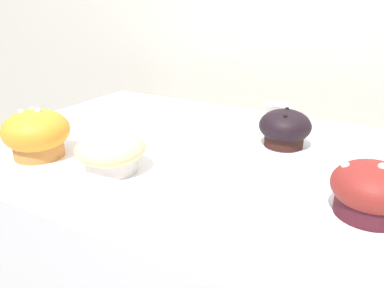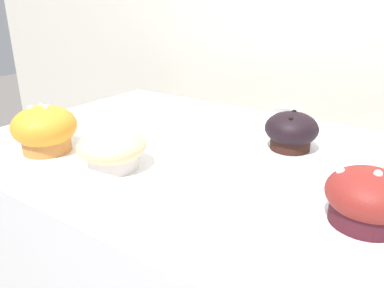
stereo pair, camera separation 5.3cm
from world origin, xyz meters
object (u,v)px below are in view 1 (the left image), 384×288
object	(u,v)px
muffin_back_right	(37,134)
muffin_front_center	(111,152)
muffin_front_left	(285,128)
muffin_back_left	(372,190)

from	to	relation	value
muffin_back_right	muffin_front_center	bearing A→B (deg)	6.51
muffin_front_left	muffin_back_left	bearing A→B (deg)	-47.97
muffin_back_right	muffin_front_left	xyz separation A→B (m)	(0.39, 0.28, -0.01)
muffin_back_left	muffin_front_left	xyz separation A→B (m)	(-0.18, 0.20, 0.00)
muffin_front_center	muffin_back_left	world-z (taller)	muffin_back_left
muffin_back_left	muffin_back_right	bearing A→B (deg)	-171.71
muffin_back_left	muffin_front_left	distance (m)	0.26
muffin_front_center	muffin_back_right	bearing A→B (deg)	-173.49
muffin_back_left	muffin_back_right	distance (m)	0.57
muffin_front_center	muffin_back_left	distance (m)	0.41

